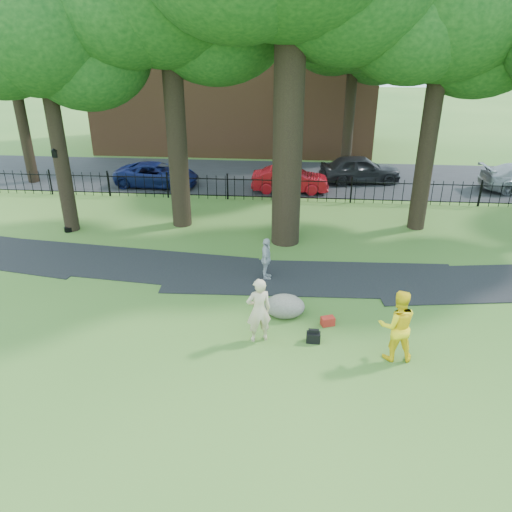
# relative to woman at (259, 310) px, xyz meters

# --- Properties ---
(ground) EXTENTS (120.00, 120.00, 0.00)m
(ground) POSITION_rel_woman_xyz_m (0.50, -0.14, -0.94)
(ground) COLOR #315B20
(ground) RESTS_ON ground
(footpath) EXTENTS (36.07, 3.85, 0.03)m
(footpath) POSITION_rel_woman_xyz_m (1.50, 3.76, -0.94)
(footpath) COLOR black
(footpath) RESTS_ON ground
(street) EXTENTS (80.00, 7.00, 0.02)m
(street) POSITION_rel_woman_xyz_m (0.50, 15.86, -0.94)
(street) COLOR black
(street) RESTS_ON ground
(iron_fence) EXTENTS (44.00, 0.04, 1.20)m
(iron_fence) POSITION_rel_woman_xyz_m (0.50, 11.86, -0.34)
(iron_fence) COLOR black
(iron_fence) RESTS_ON ground
(brick_building) EXTENTS (18.00, 8.00, 12.00)m
(brick_building) POSITION_rel_woman_xyz_m (-3.50, 23.86, 5.06)
(brick_building) COLOR brown
(brick_building) RESTS_ON ground
(tree_row) EXTENTS (26.82, 7.96, 12.42)m
(tree_row) POSITION_rel_woman_xyz_m (1.02, 8.26, 7.21)
(tree_row) COLOR black
(tree_row) RESTS_ON ground
(woman) EXTENTS (0.80, 0.66, 1.89)m
(woman) POSITION_rel_woman_xyz_m (0.00, 0.00, 0.00)
(woman) COLOR #C9AE8A
(woman) RESTS_ON ground
(man) EXTENTS (1.00, 0.80, 1.97)m
(man) POSITION_rel_woman_xyz_m (3.56, -0.50, 0.04)
(man) COLOR yellow
(man) RESTS_ON ground
(pedestrian) EXTENTS (0.37, 0.87, 1.48)m
(pedestrian) POSITION_rel_woman_xyz_m (-0.04, 3.62, -0.20)
(pedestrian) COLOR #AAABAF
(pedestrian) RESTS_ON ground
(boulder) EXTENTS (1.25, 0.97, 0.70)m
(boulder) POSITION_rel_woman_xyz_m (0.67, 1.35, -0.59)
(boulder) COLOR slate
(boulder) RESTS_ON ground
(lamppost) EXTENTS (0.35, 0.35, 3.57)m
(lamppost) POSITION_rel_woman_xyz_m (-8.57, 7.14, 0.81)
(lamppost) COLOR black
(lamppost) RESTS_ON ground
(backpack) EXTENTS (0.39, 0.25, 0.29)m
(backpack) POSITION_rel_woman_xyz_m (1.50, 0.02, -0.80)
(backpack) COLOR black
(backpack) RESTS_ON ground
(red_bag) EXTENTS (0.44, 0.35, 0.26)m
(red_bag) POSITION_rel_woman_xyz_m (1.93, 0.90, -0.82)
(red_bag) COLOR #9F2117
(red_bag) RESTS_ON ground
(red_sedan) EXTENTS (3.89, 1.38, 1.28)m
(red_sedan) POSITION_rel_woman_xyz_m (0.52, 13.36, -0.31)
(red_sedan) COLOR #A20C15
(red_sedan) RESTS_ON ground
(navy_van) EXTENTS (4.49, 2.28, 1.22)m
(navy_van) POSITION_rel_woman_xyz_m (-6.56, 13.76, -0.34)
(navy_van) COLOR #0E1748
(navy_van) RESTS_ON ground
(grey_car) EXTENTS (4.52, 2.38, 1.46)m
(grey_car) POSITION_rel_woman_xyz_m (4.26, 15.36, -0.21)
(grey_car) COLOR black
(grey_car) RESTS_ON ground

